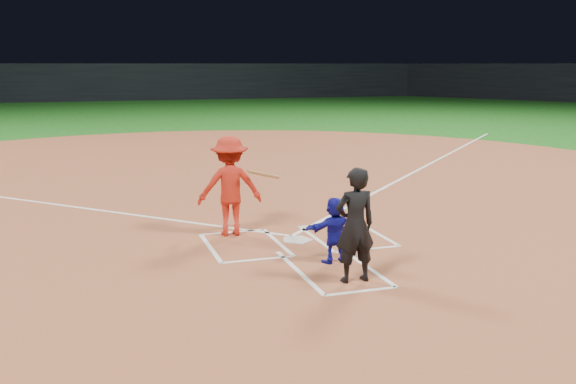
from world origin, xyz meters
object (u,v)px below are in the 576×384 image
object	(u,v)px
home_plate	(297,240)
umpire	(355,225)
catcher	(335,230)
batter_at_plate	(230,186)

from	to	relation	value
home_plate	umpire	distance (m)	2.51
home_plate	umpire	bearing A→B (deg)	91.97
catcher	batter_at_plate	bearing A→B (deg)	-71.49
home_plate	batter_at_plate	size ratio (longest dim) A/B	0.33
home_plate	catcher	size ratio (longest dim) A/B	0.56
catcher	umpire	size ratio (longest dim) A/B	0.63
catcher	umpire	bearing A→B (deg)	74.75
home_plate	batter_at_plate	distance (m)	1.59
catcher	umpire	distance (m)	1.01
umpire	home_plate	bearing A→B (deg)	-89.89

